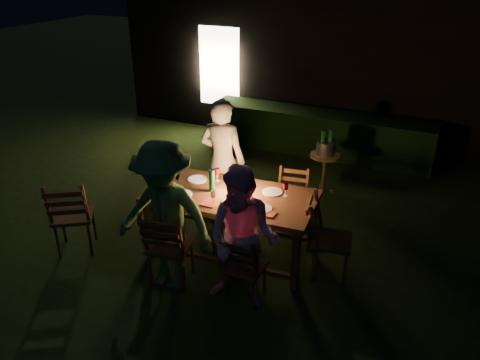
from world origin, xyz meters
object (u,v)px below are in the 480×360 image
at_px(chair_near_right, 244,278).
at_px(person_house_side, 223,161).
at_px(dining_table, 231,200).
at_px(bottle_bucket_a, 322,145).
at_px(chair_end, 329,252).
at_px(chair_spare, 75,228).
at_px(bottle_table, 212,181).
at_px(person_opp_right, 243,240).
at_px(side_table, 325,159).
at_px(bottle_bucket_b, 330,145).
at_px(chair_far_left, 222,201).
at_px(lantern, 236,181).
at_px(chair_far_right, 290,213).
at_px(ice_bucket, 326,148).
at_px(chair_near_left, 171,258).
at_px(person_opp_left, 165,217).

xyz_separation_m(chair_near_right, person_house_side, (-1.01, 1.52, 0.60)).
distance_m(dining_table, bottle_bucket_a, 2.20).
height_order(chair_end, chair_spare, chair_spare).
bearing_deg(bottle_table, person_opp_right, -45.57).
bearing_deg(side_table, bottle_bucket_b, 38.66).
distance_m(chair_far_left, lantern, 1.13).
bearing_deg(chair_far_left, side_table, -135.01).
bearing_deg(chair_far_right, bottle_bucket_a, -100.92).
height_order(person_house_side, ice_bucket, person_house_side).
height_order(chair_end, lantern, lantern).
bearing_deg(person_opp_right, chair_spare, 175.10).
relative_size(chair_far_left, lantern, 2.67).
distance_m(chair_near_left, bottle_table, 1.04).
bearing_deg(lantern, chair_spare, -157.01).
height_order(chair_end, person_opp_right, person_opp_right).
bearing_deg(chair_far_left, chair_end, 151.75).
bearing_deg(person_opp_left, ice_bucket, 67.94).
height_order(chair_spare, person_opp_left, person_opp_left).
height_order(chair_end, bottle_bucket_b, chair_end).
bearing_deg(chair_spare, chair_near_right, -32.01).
height_order(chair_far_left, bottle_bucket_b, bottle_bucket_b).
height_order(person_opp_right, bottle_bucket_b, person_opp_right).
distance_m(person_house_side, ice_bucket, 1.77).
distance_m(chair_near_right, bottle_bucket_a, 2.91).
xyz_separation_m(chair_near_left, bottle_table, (0.14, 0.78, 0.67)).
xyz_separation_m(chair_spare, ice_bucket, (2.44, 2.92, 0.43)).
bearing_deg(bottle_bucket_a, person_house_side, -128.07).
xyz_separation_m(person_opp_right, ice_bucket, (0.09, 2.95, -0.05)).
distance_m(ice_bucket, bottle_bucket_b, 0.08).
bearing_deg(person_opp_left, chair_far_left, 90.04).
bearing_deg(bottle_table, chair_near_right, -43.81).
distance_m(chair_end, person_opp_left, 1.95).
relative_size(person_opp_left, bottle_bucket_a, 5.50).
xyz_separation_m(dining_table, chair_spare, (-1.84, -0.75, -0.44)).
bearing_deg(chair_spare, chair_far_right, 1.30).
bearing_deg(ice_bucket, dining_table, -105.34).
bearing_deg(dining_table, person_house_side, 118.76).
distance_m(bottle_table, bottle_bucket_a, 2.29).
xyz_separation_m(chair_near_left, person_house_side, (-0.11, 1.59, 0.57)).
distance_m(chair_near_right, person_opp_left, 1.08).
relative_size(chair_far_left, side_table, 1.46).
relative_size(person_house_side, bottle_bucket_b, 5.52).
relative_size(person_house_side, side_table, 2.75).
height_order(ice_bucket, bottle_bucket_b, bottle_bucket_b).
xyz_separation_m(person_opp_left, side_table, (0.99, 3.02, -0.31)).
relative_size(chair_far_left, person_opp_right, 0.59).
distance_m(chair_end, person_house_side, 1.95).
distance_m(chair_end, bottle_bucket_a, 2.21).
height_order(chair_near_left, person_opp_left, person_opp_left).
bearing_deg(side_table, bottle_table, -111.12).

